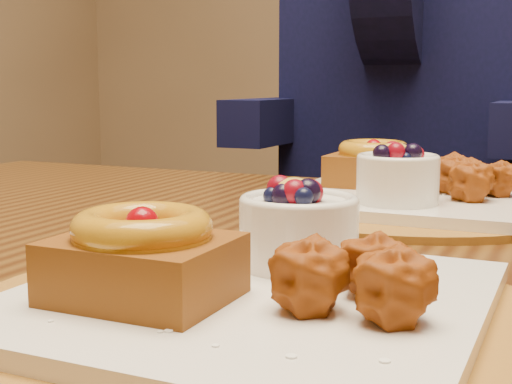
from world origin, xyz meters
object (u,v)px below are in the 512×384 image
place_setting_near (251,284)px  place_setting_far (404,190)px  diner (406,51)px  dining_table (351,330)px  chair_far (455,263)px

place_setting_near → place_setting_far: (-0.00, 0.43, 0.00)m
place_setting_far → diner: diner is taller
dining_table → chair_far: chair_far is taller
place_setting_near → chair_far: bearing=92.4°
chair_far → diner: (-0.09, -0.15, 0.45)m
dining_table → place_setting_near: bearing=-90.6°
place_setting_far → chair_far: chair_far is taller
dining_table → place_setting_far: (-0.00, 0.22, 0.10)m
dining_table → chair_far: bearing=93.0°
place_setting_far → place_setting_near: bearing=-90.0°
place_setting_near → diner: (-0.14, 1.02, 0.19)m
place_setting_far → chair_far: 0.79m
dining_table → place_setting_far: place_setting_far is taller
dining_table → diner: diner is taller
place_setting_near → chair_far: size_ratio=0.41×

